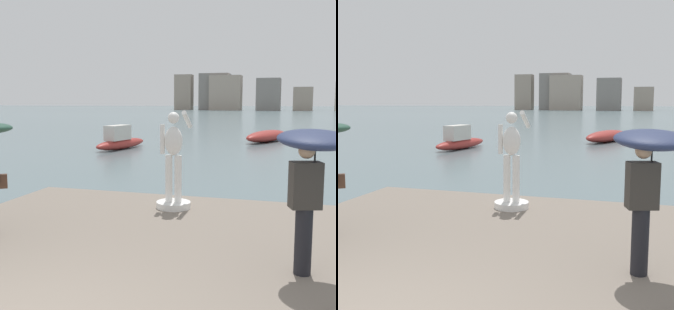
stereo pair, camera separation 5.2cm
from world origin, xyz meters
The scene contains 7 objects.
ground_plane centered at (0.00, 40.00, 0.00)m, with size 400.00×400.00×0.00m, color slate.
pier centered at (0.00, 1.87, 0.20)m, with size 7.40×9.73×0.40m, color slate.
statue_white_figure centered at (0.06, 5.55, 1.22)m, with size 0.73×0.93×2.06m.
onlooker_right centered at (2.69, 2.73, 1.87)m, with size 1.22×1.23×1.92m.
boat_near centered at (-6.84, 18.92, 0.47)m, with size 1.79×4.59×1.33m.
boat_mid centered at (0.70, 25.78, 0.37)m, with size 3.19×5.60×0.74m.
distant_skyline centered at (-2.38, 125.32, 4.49)m, with size 71.31×10.38×10.94m.
Camera 2 is at (2.53, -2.91, 2.64)m, focal length 45.60 mm.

